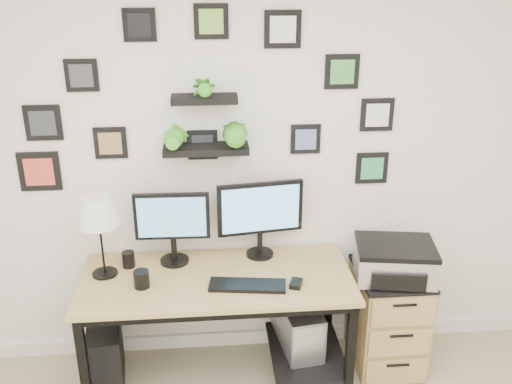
{
  "coord_description": "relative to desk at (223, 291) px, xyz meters",
  "views": [
    {
      "loc": [
        -0.29,
        -1.29,
        2.48
      ],
      "look_at": [
        -0.01,
        1.83,
        1.2
      ],
      "focal_mm": 40.0,
      "sensor_mm": 36.0,
      "label": 1
    }
  ],
  "objects": [
    {
      "name": "room",
      "position": [
        0.23,
        0.32,
        -0.58
      ],
      "size": [
        4.0,
        4.0,
        4.0
      ],
      "color": "tan",
      "rests_on": "ground"
    },
    {
      "name": "desk",
      "position": [
        0.0,
        0.0,
        0.0
      ],
      "size": [
        1.6,
        0.7,
        0.75
      ],
      "color": "tan",
      "rests_on": "ground"
    },
    {
      "name": "monitor_left",
      "position": [
        -0.29,
        0.16,
        0.39
      ],
      "size": [
        0.45,
        0.18,
        0.46
      ],
      "color": "black",
      "rests_on": "desk"
    },
    {
      "name": "monitor_right",
      "position": [
        0.24,
        0.2,
        0.42
      ],
      "size": [
        0.53,
        0.19,
        0.49
      ],
      "color": "black",
      "rests_on": "desk"
    },
    {
      "name": "keyboard",
      "position": [
        0.14,
        -0.16,
        0.13
      ],
      "size": [
        0.45,
        0.2,
        0.02
      ],
      "primitive_type": "cube",
      "rotation": [
        0.0,
        0.0,
        -0.14
      ],
      "color": "black",
      "rests_on": "desk"
    },
    {
      "name": "mouse",
      "position": [
        0.41,
        -0.17,
        0.14
      ],
      "size": [
        0.09,
        0.11,
        0.03
      ],
      "primitive_type": "cube",
      "rotation": [
        0.0,
        0.0,
        -0.36
      ],
      "color": "black",
      "rests_on": "desk"
    },
    {
      "name": "table_lamp",
      "position": [
        -0.69,
        0.05,
        0.52
      ],
      "size": [
        0.24,
        0.24,
        0.49
      ],
      "color": "black",
      "rests_on": "desk"
    },
    {
      "name": "mug",
      "position": [
        -0.46,
        -0.11,
        0.17
      ],
      "size": [
        0.09,
        0.09,
        0.1
      ],
      "primitive_type": "cylinder",
      "color": "black",
      "rests_on": "desk"
    },
    {
      "name": "pen_cup",
      "position": [
        -0.56,
        0.13,
        0.17
      ],
      "size": [
        0.08,
        0.08,
        0.1
      ],
      "primitive_type": "cylinder",
      "color": "black",
      "rests_on": "desk"
    },
    {
      "name": "pc_tower_black",
      "position": [
        -0.73,
        -0.01,
        -0.41
      ],
      "size": [
        0.25,
        0.46,
        0.43
      ],
      "primitive_type": "cube",
      "rotation": [
        0.0,
        0.0,
        0.13
      ],
      "color": "black",
      "rests_on": "ground"
    },
    {
      "name": "pc_tower_grey",
      "position": [
        0.47,
        0.04,
        -0.38
      ],
      "size": [
        0.28,
        0.52,
        0.49
      ],
      "color": "gray",
      "rests_on": "ground"
    },
    {
      "name": "file_cabinet",
      "position": [
        1.06,
        0.06,
        -0.29
      ],
      "size": [
        0.43,
        0.53,
        0.67
      ],
      "color": "tan",
      "rests_on": "ground"
    },
    {
      "name": "printer",
      "position": [
        1.05,
        0.02,
        0.15
      ],
      "size": [
        0.52,
        0.44,
        0.21
      ],
      "color": "silver",
      "rests_on": "file_cabinet"
    },
    {
      "name": "wall_decor",
      "position": [
        -0.06,
        0.27,
        1.03
      ],
      "size": [
        2.25,
        0.18,
        1.09
      ],
      "color": "black",
      "rests_on": "ground"
    }
  ]
}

